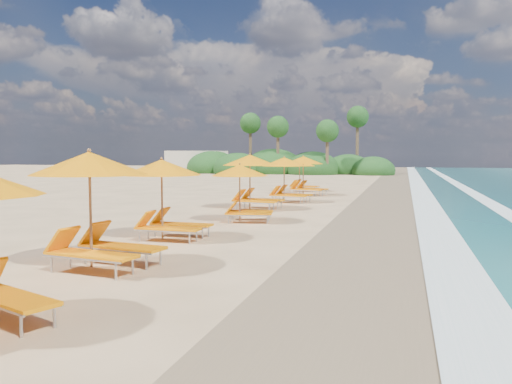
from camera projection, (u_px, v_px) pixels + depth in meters
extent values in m
plane|color=tan|center=(256.00, 230.00, 16.32)|extent=(160.00, 160.00, 0.00)
cube|color=#7E674B|center=(386.00, 235.00, 15.22)|extent=(4.00, 160.00, 0.01)
cube|color=white|center=(440.00, 237.00, 14.80)|extent=(1.20, 160.00, 0.01)
cylinder|color=olive|center=(90.00, 211.00, 10.86)|extent=(0.06, 0.06, 2.41)
cone|color=orange|center=(89.00, 163.00, 10.79)|extent=(2.77, 2.77, 0.48)
sphere|color=olive|center=(89.00, 150.00, 10.77)|extent=(0.09, 0.09, 0.09)
cylinder|color=olive|center=(162.00, 200.00, 14.57)|extent=(0.06, 0.06, 2.21)
cone|color=orange|center=(162.00, 167.00, 14.50)|extent=(2.28, 2.28, 0.44)
sphere|color=olive|center=(161.00, 159.00, 14.48)|extent=(0.08, 0.08, 0.08)
cylinder|color=olive|center=(240.00, 194.00, 18.27)|extent=(0.05, 0.05, 1.99)
cone|color=orange|center=(240.00, 170.00, 18.20)|extent=(2.39, 2.39, 0.40)
sphere|color=olive|center=(240.00, 164.00, 18.19)|extent=(0.07, 0.07, 0.07)
cylinder|color=olive|center=(250.00, 182.00, 22.50)|extent=(0.06, 0.06, 2.33)
cone|color=orange|center=(250.00, 160.00, 22.42)|extent=(2.67, 2.67, 0.47)
sphere|color=olive|center=(250.00, 154.00, 22.41)|extent=(0.08, 0.08, 0.08)
cylinder|color=olive|center=(284.00, 180.00, 25.76)|extent=(0.05, 0.05, 2.19)
cone|color=orange|center=(284.00, 162.00, 25.69)|extent=(2.60, 2.60, 0.44)
sphere|color=olive|center=(284.00, 157.00, 25.67)|extent=(0.08, 0.08, 0.08)
cylinder|color=olive|center=(303.00, 176.00, 30.01)|extent=(0.06, 0.06, 2.23)
cone|color=orange|center=(303.00, 160.00, 29.94)|extent=(2.84, 2.84, 0.45)
sphere|color=olive|center=(303.00, 156.00, 29.92)|extent=(0.08, 0.08, 0.08)
cylinder|color=olive|center=(299.00, 176.00, 33.14)|extent=(0.05, 0.05, 1.99)
cone|color=orange|center=(300.00, 163.00, 33.07)|extent=(2.30, 2.30, 0.40)
sphere|color=olive|center=(300.00, 159.00, 33.06)|extent=(0.07, 0.07, 0.07)
ellipsoid|color=#163D14|center=(313.00, 169.00, 61.05)|extent=(6.40, 6.40, 4.16)
ellipsoid|color=#163D14|center=(274.00, 168.00, 63.39)|extent=(7.20, 7.20, 4.68)
ellipsoid|color=#163D14|center=(238.00, 169.00, 62.59)|extent=(6.00, 6.00, 3.90)
ellipsoid|color=#163D14|center=(348.00, 169.00, 61.87)|extent=(5.60, 5.60, 3.64)
ellipsoid|color=#163D14|center=(213.00, 168.00, 65.60)|extent=(6.60, 6.60, 4.29)
ellipsoid|color=#163D14|center=(373.00, 171.00, 59.13)|extent=(5.00, 5.00, 3.25)
cylinder|color=brown|center=(327.00, 153.00, 58.45)|extent=(0.36, 0.36, 5.00)
sphere|color=#163D14|center=(327.00, 131.00, 58.26)|extent=(2.60, 2.60, 2.60)
cylinder|color=brown|center=(278.00, 151.00, 61.04)|extent=(0.36, 0.36, 5.60)
sphere|color=#163D14|center=(278.00, 127.00, 60.84)|extent=(2.60, 2.60, 2.60)
cylinder|color=brown|center=(250.00, 148.00, 64.04)|extent=(0.36, 0.36, 6.20)
sphere|color=#163D14|center=(250.00, 123.00, 63.81)|extent=(2.60, 2.60, 2.60)
cylinder|color=brown|center=(357.00, 145.00, 61.38)|extent=(0.36, 0.36, 6.80)
sphere|color=#163D14|center=(358.00, 117.00, 61.13)|extent=(2.60, 2.60, 2.60)
cube|color=beige|center=(197.00, 161.00, 68.29)|extent=(7.00, 5.00, 2.80)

